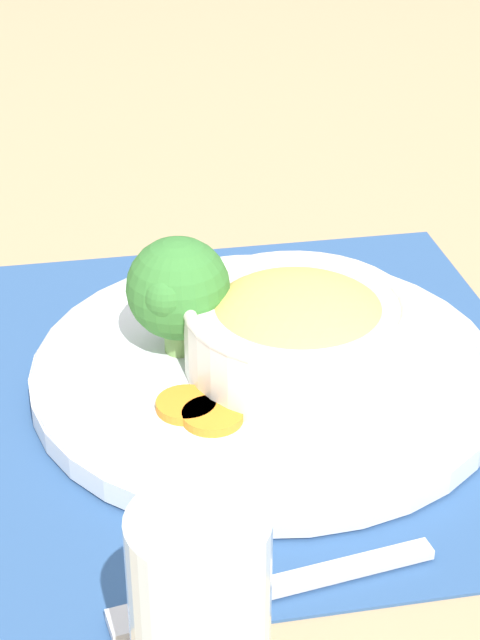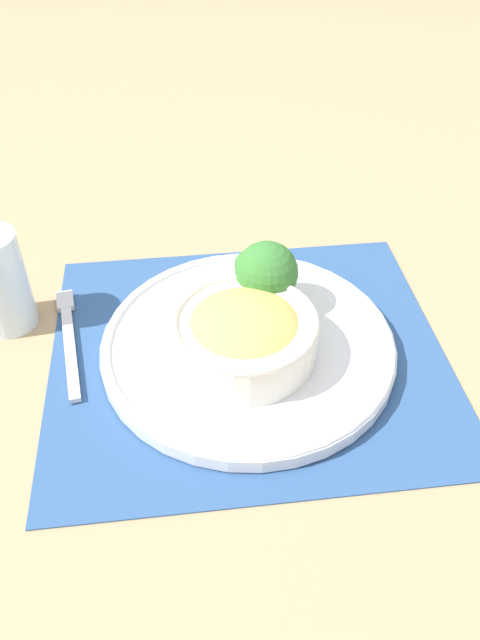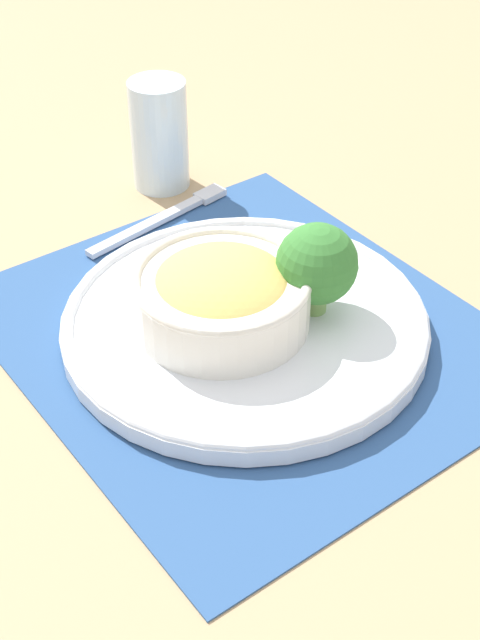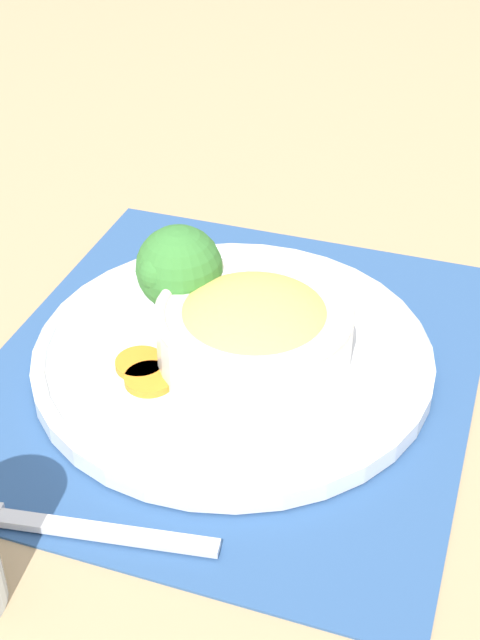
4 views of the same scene
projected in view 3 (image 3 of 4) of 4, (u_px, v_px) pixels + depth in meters
The scene contains 9 objects.
ground_plane at pixel (245, 335), 0.80m from camera, with size 4.00×4.00×0.00m, color tan.
placemat at pixel (245, 333), 0.80m from camera, with size 0.46×0.41×0.00m.
plate at pixel (245, 321), 0.79m from camera, with size 0.33×0.33×0.02m.
bowl at pixel (222, 294), 0.76m from camera, with size 0.16×0.16×0.06m.
broccoli_floret at pixel (317, 264), 0.76m from camera, with size 0.07×0.07×0.09m.
carrot_slice_near at pixel (269, 267), 0.84m from camera, with size 0.04×0.04×0.01m.
carrot_slice_middle at pixel (247, 265), 0.84m from camera, with size 0.04×0.04×0.01m.
water_glass at pixel (160, 140), 0.98m from camera, with size 0.06×0.06×0.12m.
fork at pixel (172, 213), 0.95m from camera, with size 0.05×0.18×0.01m.
Camera 3 is at (0.51, -0.35, 0.51)m, focal length 50.00 mm.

